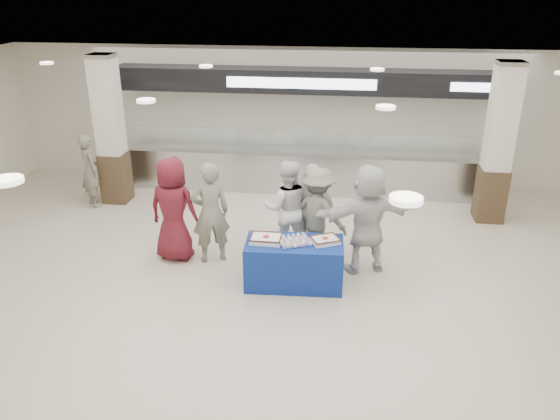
# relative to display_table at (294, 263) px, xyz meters

# --- Properties ---
(ground) EXTENTS (14.00, 14.00, 0.00)m
(ground) POSITION_rel_display_table_xyz_m (-0.31, -1.08, -0.38)
(ground) COLOR beige
(ground) RESTS_ON ground
(serving_line) EXTENTS (8.70, 0.85, 2.80)m
(serving_line) POSITION_rel_display_table_xyz_m (-0.30, 4.32, 0.78)
(serving_line) COLOR #B3B6BA
(serving_line) RESTS_ON ground
(column_left) EXTENTS (0.55, 0.55, 3.20)m
(column_left) POSITION_rel_display_table_xyz_m (-4.31, 3.12, 1.15)
(column_left) COLOR #372819
(column_left) RESTS_ON ground
(column_right) EXTENTS (0.55, 0.55, 3.20)m
(column_right) POSITION_rel_display_table_xyz_m (3.69, 3.12, 1.15)
(column_right) COLOR #372819
(column_right) RESTS_ON ground
(display_table) EXTENTS (1.59, 0.86, 0.75)m
(display_table) POSITION_rel_display_table_xyz_m (0.00, 0.00, 0.00)
(display_table) COLOR navy
(display_table) RESTS_ON ground
(sheet_cake_left) EXTENTS (0.49, 0.38, 0.10)m
(sheet_cake_left) POSITION_rel_display_table_xyz_m (-0.45, -0.02, 0.43)
(sheet_cake_left) COLOR white
(sheet_cake_left) RESTS_ON display_table
(sheet_cake_right) EXTENTS (0.52, 0.48, 0.09)m
(sheet_cake_right) POSITION_rel_display_table_xyz_m (0.48, 0.07, 0.42)
(sheet_cake_right) COLOR white
(sheet_cake_right) RESTS_ON display_table
(cupcake_tray) EXTENTS (0.51, 0.46, 0.07)m
(cupcake_tray) POSITION_rel_display_table_xyz_m (-0.00, -0.02, 0.41)
(cupcake_tray) COLOR silver
(cupcake_tray) RESTS_ON display_table
(civilian_maroon) EXTENTS (1.00, 0.74, 1.86)m
(civilian_maroon) POSITION_rel_display_table_xyz_m (-2.17, 0.64, 0.56)
(civilian_maroon) COLOR maroon
(civilian_maroon) RESTS_ON ground
(soldier_a) EXTENTS (0.78, 0.67, 1.81)m
(soldier_a) POSITION_rel_display_table_xyz_m (-1.52, 0.64, 0.53)
(soldier_a) COLOR slate
(soldier_a) RESTS_ON ground
(chef_tall) EXTENTS (0.94, 0.78, 1.76)m
(chef_tall) POSITION_rel_display_table_xyz_m (-0.24, 1.06, 0.50)
(chef_tall) COLOR white
(chef_tall) RESTS_ON ground
(chef_short) EXTENTS (1.08, 0.75, 1.69)m
(chef_short) POSITION_rel_display_table_xyz_m (0.19, 1.13, 0.47)
(chef_short) COLOR white
(chef_short) RESTS_ON ground
(soldier_b) EXTENTS (1.24, 1.00, 1.67)m
(soldier_b) POSITION_rel_display_table_xyz_m (0.30, 1.00, 0.46)
(soldier_b) COLOR slate
(soldier_b) RESTS_ON ground
(civilian_white) EXTENTS (1.83, 1.12, 1.88)m
(civilian_white) POSITION_rel_display_table_xyz_m (1.14, 0.64, 0.57)
(civilian_white) COLOR silver
(civilian_white) RESTS_ON ground
(soldier_bg) EXTENTS (0.69, 0.69, 1.61)m
(soldier_bg) POSITION_rel_display_table_xyz_m (-4.71, 2.78, 0.43)
(soldier_bg) COLOR slate
(soldier_bg) RESTS_ON ground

